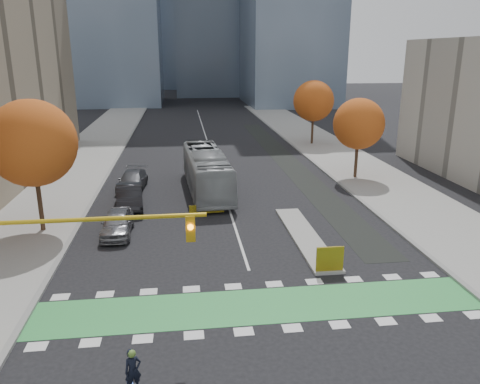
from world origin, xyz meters
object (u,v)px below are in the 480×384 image
object	(u,v)px
parked_car_c	(132,181)
traffic_signal_west	(53,249)
tree_east_near	(359,124)
parked_car_b	(130,197)
bus	(207,171)
parked_car_a	(117,223)
tree_west	(32,143)
hazard_board	(330,259)
tree_east_far	(314,101)

from	to	relation	value
parked_car_c	traffic_signal_west	bearing A→B (deg)	-87.22
tree_east_near	parked_car_b	bearing A→B (deg)	-162.52
tree_east_near	traffic_signal_west	distance (m)	30.08
parked_car_b	bus	bearing A→B (deg)	26.18
traffic_signal_west	bus	size ratio (longest dim) A/B	0.71
parked_car_a	parked_car_c	world-z (taller)	parked_car_a
tree_west	tree_east_near	xyz separation A→B (m)	(24.00, 10.00, -0.75)
tree_east_near	traffic_signal_west	xyz separation A→B (m)	(-19.93, -22.51, -0.83)
hazard_board	traffic_signal_west	world-z (taller)	traffic_signal_west
hazard_board	bus	size ratio (longest dim) A/B	0.12
traffic_signal_west	parked_car_b	bearing A→B (deg)	86.99
traffic_signal_west	parked_car_c	bearing A→B (deg)	88.41
bus	tree_east_far	bearing A→B (deg)	49.48
hazard_board	parked_car_c	distance (m)	20.26
tree_east_far	bus	bearing A→B (deg)	-126.98
hazard_board	bus	xyz separation A→B (m)	(-5.32, 15.45, 0.88)
tree_east_far	parked_car_c	distance (m)	26.51
tree_east_far	parked_car_c	bearing A→B (deg)	-139.39
parked_car_b	traffic_signal_west	bearing A→B (deg)	-99.26
tree_east_near	tree_east_far	distance (m)	16.01
tree_west	tree_east_far	xyz separation A→B (m)	(24.50, 26.00, -0.38)
parked_car_a	hazard_board	bearing A→B (deg)	-31.30
hazard_board	parked_car_a	distance (m)	13.20
tree_east_near	parked_car_b	xyz separation A→B (m)	(-19.06, -6.00, -4.03)
tree_east_far	tree_east_near	bearing A→B (deg)	-91.79
bus	parked_car_b	size ratio (longest dim) A/B	2.38
tree_west	parked_car_c	world-z (taller)	tree_west
parked_car_b	tree_east_near	bearing A→B (deg)	11.23
hazard_board	parked_car_b	world-z (taller)	parked_car_b
tree_west	parked_car_b	bearing A→B (deg)	38.99
parked_car_a	tree_east_near	bearing A→B (deg)	29.35
tree_east_far	parked_car_a	distance (m)	33.79
traffic_signal_west	parked_car_c	world-z (taller)	traffic_signal_west
tree_east_far	parked_car_b	world-z (taller)	tree_east_far
hazard_board	bus	bearing A→B (deg)	109.00
tree_west	traffic_signal_west	xyz separation A→B (m)	(4.07, -12.51, -1.58)
parked_car_b	parked_car_c	size ratio (longest dim) A/B	1.00
parked_car_a	tree_west	bearing A→B (deg)	167.59
tree_west	bus	bearing A→B (deg)	35.60
tree_east_far	parked_car_c	world-z (taller)	tree_east_far
tree_west	tree_east_far	bearing A→B (deg)	46.70
hazard_board	bus	distance (m)	16.36
tree_west	bus	distance (m)	13.71
traffic_signal_west	parked_car_a	world-z (taller)	traffic_signal_west
parked_car_b	parked_car_c	xyz separation A→B (m)	(-0.27, 5.00, -0.10)
bus	parked_car_c	xyz separation A→B (m)	(-6.01, 1.35, -0.95)
hazard_board	tree_west	xyz separation A→B (m)	(-16.00, 7.80, 4.82)
tree_east_far	traffic_signal_west	xyz separation A→B (m)	(-20.43, -38.51, -1.21)
hazard_board	parked_car_b	size ratio (longest dim) A/B	0.28
tree_west	parked_car_c	xyz separation A→B (m)	(4.67, 9.00, -4.88)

